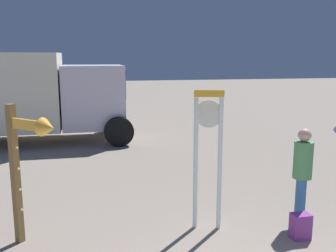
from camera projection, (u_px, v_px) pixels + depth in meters
name	position (u px, v px, depth m)	size (l,w,h in m)	color
standing_clock	(208.00, 145.00, 5.72)	(0.46, 0.21, 2.20)	white
arrow_sign	(28.00, 153.00, 5.10)	(0.78, 0.75, 2.04)	olive
person_near_clock	(302.00, 171.00, 6.00)	(0.30, 0.30, 1.57)	teal
backpack	(300.00, 226.00, 5.58)	(0.28, 0.24, 0.39)	#853992
box_truck_near	(21.00, 94.00, 11.65)	(6.27, 2.58, 2.81)	silver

